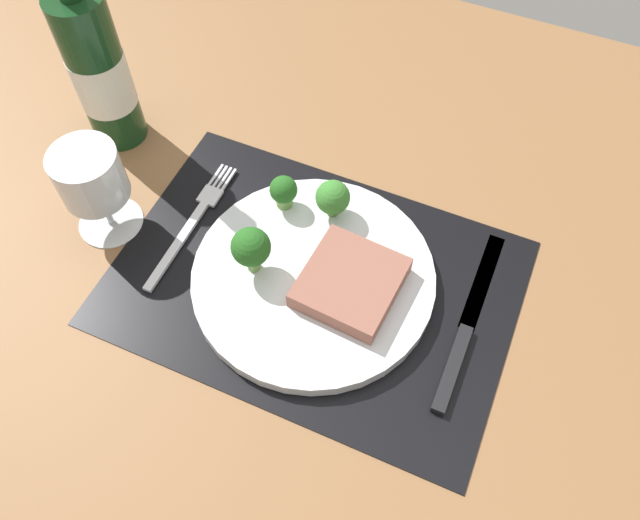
# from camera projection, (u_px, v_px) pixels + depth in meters

# --- Properties ---
(ground_plane) EXTENTS (1.40, 1.10, 0.03)m
(ground_plane) POSITION_uv_depth(u_px,v_px,m) (314.00, 289.00, 0.72)
(ground_plane) COLOR brown
(placemat) EXTENTS (0.44, 0.31, 0.00)m
(placemat) POSITION_uv_depth(u_px,v_px,m) (313.00, 282.00, 0.70)
(placemat) COLOR black
(placemat) RESTS_ON ground_plane
(plate) EXTENTS (0.27, 0.27, 0.02)m
(plate) POSITION_uv_depth(u_px,v_px,m) (313.00, 278.00, 0.69)
(plate) COLOR silver
(plate) RESTS_ON placemat
(steak) EXTENTS (0.11, 0.11, 0.02)m
(steak) POSITION_uv_depth(u_px,v_px,m) (352.00, 279.00, 0.67)
(steak) COLOR #8C5647
(steak) RESTS_ON plate
(broccoli_back_left) EXTENTS (0.04, 0.04, 0.05)m
(broccoli_back_left) POSITION_uv_depth(u_px,v_px,m) (333.00, 198.00, 0.71)
(broccoli_back_left) COLOR #5B8942
(broccoli_back_left) RESTS_ON plate
(broccoli_near_fork) EXTENTS (0.03, 0.03, 0.04)m
(broccoli_near_fork) POSITION_uv_depth(u_px,v_px,m) (284.00, 191.00, 0.72)
(broccoli_near_fork) COLOR #6B994C
(broccoli_near_fork) RESTS_ON plate
(broccoli_front_edge) EXTENTS (0.04, 0.04, 0.06)m
(broccoli_front_edge) POSITION_uv_depth(u_px,v_px,m) (251.00, 248.00, 0.66)
(broccoli_front_edge) COLOR #6B994C
(broccoli_front_edge) RESTS_ON plate
(fork) EXTENTS (0.02, 0.19, 0.01)m
(fork) POSITION_uv_depth(u_px,v_px,m) (192.00, 223.00, 0.74)
(fork) COLOR silver
(fork) RESTS_ON placemat
(knife) EXTENTS (0.02, 0.23, 0.01)m
(knife) POSITION_uv_depth(u_px,v_px,m) (465.00, 332.00, 0.66)
(knife) COLOR black
(knife) RESTS_ON placemat
(wine_bottle) EXTENTS (0.07, 0.07, 0.29)m
(wine_bottle) POSITION_uv_depth(u_px,v_px,m) (99.00, 70.00, 0.74)
(wine_bottle) COLOR #143819
(wine_bottle) RESTS_ON ground_plane
(wine_glass) EXTENTS (0.08, 0.08, 0.12)m
(wine_glass) POSITION_uv_depth(u_px,v_px,m) (92.00, 180.00, 0.68)
(wine_glass) COLOR silver
(wine_glass) RESTS_ON ground_plane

